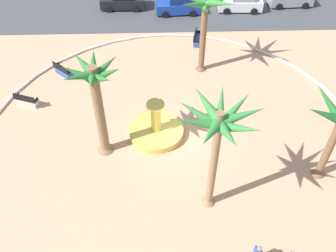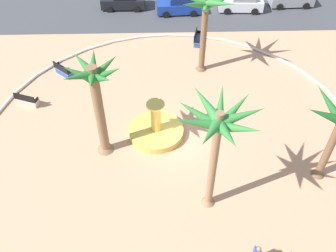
# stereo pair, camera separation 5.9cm
# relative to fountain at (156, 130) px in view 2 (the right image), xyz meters

# --- Properties ---
(ground_plane) EXTENTS (80.00, 80.00, 0.00)m
(ground_plane) POSITION_rel_fountain_xyz_m (1.05, -0.45, -0.35)
(ground_plane) COLOR tan
(plaza_curb) EXTENTS (24.03, 24.03, 0.20)m
(plaza_curb) POSITION_rel_fountain_xyz_m (1.05, -0.45, -0.25)
(plaza_curb) COLOR silver
(plaza_curb) RESTS_ON ground
(street_asphalt) EXTENTS (48.00, 8.00, 0.03)m
(street_asphalt) POSITION_rel_fountain_xyz_m (1.05, 15.96, -0.33)
(street_asphalt) COLOR #424247
(street_asphalt) RESTS_ON ground
(fountain) EXTENTS (3.44, 3.44, 2.55)m
(fountain) POSITION_rel_fountain_xyz_m (0.00, 0.00, 0.00)
(fountain) COLOR gold
(fountain) RESTS_ON ground
(palm_tree_by_curb) EXTENTS (4.71, 4.58, 6.33)m
(palm_tree_by_curb) POSITION_rel_fountain_xyz_m (3.40, 6.76, 4.64)
(palm_tree_by_curb) COLOR brown
(palm_tree_by_curb) RESTS_ON ground
(palm_tree_mid_plaza) EXTENTS (4.10, 4.05, 6.90)m
(palm_tree_mid_plaza) POSITION_rel_fountain_xyz_m (2.78, -5.14, 5.27)
(palm_tree_mid_plaza) COLOR #8E6B4C
(palm_tree_mid_plaza) RESTS_ON ground
(palm_tree_far_side) EXTENTS (3.17, 3.30, 6.46)m
(palm_tree_far_side) POSITION_rel_fountain_xyz_m (-3.08, -1.23, 4.26)
(palm_tree_far_side) COLOR brown
(palm_tree_far_side) RESTS_ON ground
(bench_east) EXTENTS (1.54, 1.42, 1.00)m
(bench_east) POSITION_rel_fountain_xyz_m (-6.85, 6.26, -0.00)
(bench_east) COLOR #335BA8
(bench_east) RESTS_ON ground
(bench_west) EXTENTS (0.84, 1.67, 1.00)m
(bench_west) POSITION_rel_fountain_xyz_m (3.44, 10.28, -0.00)
(bench_west) COLOR #335BA8
(bench_west) RESTS_ON ground
(bench_north) EXTENTS (1.68, 1.01, 1.00)m
(bench_north) POSITION_rel_fountain_xyz_m (-8.76, 2.99, -0.00)
(bench_north) COLOR beige
(bench_north) RESTS_ON ground
(parked_car_leftmost) EXTENTS (4.02, 1.97, 1.67)m
(parked_car_leftmost) POSITION_rel_fountain_xyz_m (-2.94, 16.39, 0.43)
(parked_car_leftmost) COLOR black
(parked_car_leftmost) RESTS_ON ground
(parked_car_second) EXTENTS (4.07, 2.06, 1.67)m
(parked_car_second) POSITION_rel_fountain_xyz_m (2.17, 15.35, 0.43)
(parked_car_second) COLOR navy
(parked_car_second) RESTS_ON ground
(parked_car_third) EXTENTS (4.07, 2.05, 1.67)m
(parked_car_third) POSITION_rel_fountain_xyz_m (7.86, 15.68, 0.43)
(parked_car_third) COLOR silver
(parked_car_third) RESTS_ON ground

